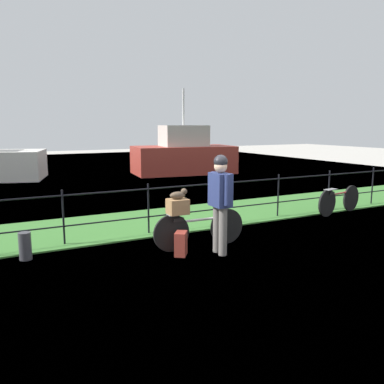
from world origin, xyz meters
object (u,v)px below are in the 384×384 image
at_px(bicycle_main, 199,229).
at_px(terrier_dog, 179,195).
at_px(mooring_bollard, 25,246).
at_px(bicycle_parked, 339,200).
at_px(cyclist_person, 220,195).
at_px(backpack_on_paving, 181,244).
at_px(moored_boat_mid, 184,155).
at_px(wooden_crate, 178,207).

distance_m(bicycle_main, terrier_dog, 0.75).
height_order(terrier_dog, mooring_bollard, terrier_dog).
bearing_deg(bicycle_parked, mooring_bollard, -179.23).
distance_m(terrier_dog, cyclist_person, 0.71).
height_order(backpack_on_paving, mooring_bollard, mooring_bollard).
xyz_separation_m(bicycle_parked, moored_boat_mid, (0.37, 9.32, 0.47)).
bearing_deg(mooring_bollard, bicycle_parked, 0.77).
distance_m(wooden_crate, cyclist_person, 0.77).
distance_m(wooden_crate, terrier_dog, 0.21).
distance_m(terrier_dog, mooring_bollard, 2.64).
relative_size(terrier_dog, backpack_on_paving, 0.79).
bearing_deg(bicycle_parked, moored_boat_mid, 87.74).
xyz_separation_m(terrier_dog, bicycle_parked, (4.77, 0.82, -0.64)).
distance_m(bicycle_main, cyclist_person, 0.81).
xyz_separation_m(bicycle_main, terrier_dog, (-0.38, 0.01, 0.64)).
distance_m(cyclist_person, bicycle_parked, 4.47).
bearing_deg(cyclist_person, wooden_crate, 140.19).
bearing_deg(bicycle_main, wooden_crate, 178.05).
height_order(bicycle_main, mooring_bollard, bicycle_main).
relative_size(mooring_bollard, moored_boat_mid, 0.10).
xyz_separation_m(backpack_on_paving, mooring_bollard, (-2.33, 0.98, 0.03)).
bearing_deg(wooden_crate, cyclist_person, -39.81).
bearing_deg(moored_boat_mid, wooden_crate, -116.97).
height_order(wooden_crate, terrier_dog, terrier_dog).
xyz_separation_m(bicycle_main, cyclist_person, (0.15, -0.46, 0.66)).
bearing_deg(terrier_dog, mooring_bollard, 163.29).
xyz_separation_m(wooden_crate, terrier_dog, (0.02, -0.00, 0.21)).
bearing_deg(mooring_bollard, moored_boat_mid, 51.24).
xyz_separation_m(bicycle_main, mooring_bollard, (-2.81, 0.74, -0.12)).
xyz_separation_m(wooden_crate, backpack_on_paving, (-0.06, -0.25, -0.58)).
bearing_deg(cyclist_person, moored_boat_mid, 66.58).
bearing_deg(bicycle_main, backpack_on_paving, -153.42).
bearing_deg(wooden_crate, bicycle_parked, 9.74).
bearing_deg(terrier_dog, backpack_on_paving, -109.56).
relative_size(cyclist_person, moored_boat_mid, 0.36).
xyz_separation_m(mooring_bollard, bicycle_parked, (7.19, 0.10, 0.12)).
relative_size(bicycle_main, terrier_dog, 5.53).
bearing_deg(backpack_on_paving, bicycle_main, -27.29).
bearing_deg(wooden_crate, moored_boat_mid, 63.03).
distance_m(backpack_on_paving, bicycle_parked, 4.97).
xyz_separation_m(backpack_on_paving, moored_boat_mid, (5.22, 10.39, 0.62)).
distance_m(backpack_on_paving, moored_boat_mid, 11.64).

